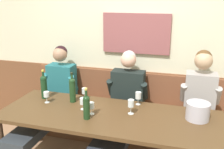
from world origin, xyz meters
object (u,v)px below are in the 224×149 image
at_px(wine_bottle_amber_mid, 44,86).
at_px(wine_glass_right_end, 84,91).
at_px(wine_glass_by_bottle, 131,104).
at_px(wine_glass_mid_right, 46,95).
at_px(wine_bottle_green_tall, 72,89).
at_px(person_center_left_seat, 50,101).
at_px(wine_glass_near_bucket, 91,106).
at_px(ice_bucket, 198,111).
at_px(wall_bench, 124,121).
at_px(wine_glass_mid_left, 138,96).
at_px(person_left_seat, 200,116).
at_px(wine_glass_center_rear, 83,102).
at_px(person_center_right_seat, 121,112).
at_px(wine_bottle_clear_water, 86,106).
at_px(dining_table, 109,120).

relative_size(wine_bottle_amber_mid, wine_glass_right_end, 2.73).
xyz_separation_m(wine_glass_by_bottle, wine_glass_mid_right, (-1.02, 0.02, -0.02)).
distance_m(wine_bottle_green_tall, wine_glass_mid_right, 0.31).
xyz_separation_m(person_center_left_seat, wine_glass_near_bucket, (0.73, -0.39, 0.19)).
bearing_deg(ice_bucket, wall_bench, 147.59).
distance_m(person_center_left_seat, wine_glass_mid_left, 1.18).
bearing_deg(person_left_seat, wine_glass_center_rear, -165.56).
relative_size(person_left_seat, wine_bottle_green_tall, 3.65).
distance_m(wine_glass_mid_left, wine_glass_right_end, 0.67).
bearing_deg(wine_glass_mid_right, person_center_left_seat, 113.85).
relative_size(person_center_right_seat, wine_bottle_clear_water, 3.94).
bearing_deg(wine_glass_near_bucket, wine_bottle_amber_mid, 159.77).
distance_m(wall_bench, wine_glass_by_bottle, 0.88).
xyz_separation_m(wine_bottle_clear_water, wine_glass_by_bottle, (0.41, 0.24, -0.02)).
bearing_deg(wine_glass_right_end, ice_bucket, -8.58).
height_order(person_center_right_seat, person_left_seat, person_left_seat).
xyz_separation_m(person_center_right_seat, person_left_seat, (0.90, 0.04, 0.05)).
bearing_deg(dining_table, wine_bottle_green_tall, 158.05).
distance_m(person_left_seat, wine_glass_right_end, 1.37).
xyz_separation_m(wine_bottle_green_tall, wine_glass_center_rear, (0.20, -0.16, -0.07)).
xyz_separation_m(person_center_right_seat, wine_glass_mid_left, (0.20, 0.02, 0.22)).
relative_size(person_left_seat, wine_glass_center_rear, 9.89).
bearing_deg(wine_glass_mid_right, wine_glass_mid_left, 13.42).
distance_m(dining_table, wine_glass_mid_right, 0.82).
bearing_deg(wall_bench, person_center_left_seat, -157.40).
distance_m(person_left_seat, wine_glass_mid_left, 0.71).
bearing_deg(wine_bottle_amber_mid, dining_table, -13.69).
height_order(person_left_seat, wine_bottle_amber_mid, person_left_seat).
relative_size(ice_bucket, wine_glass_mid_right, 1.74).
distance_m(wall_bench, dining_table, 0.81).
bearing_deg(wine_bottle_clear_water, wine_bottle_amber_mid, 151.92).
bearing_deg(person_left_seat, wine_bottle_green_tall, -173.73).
relative_size(wine_bottle_amber_mid, wine_glass_center_rear, 2.68).
bearing_deg(person_center_left_seat, dining_table, -20.81).
height_order(wall_bench, wine_bottle_green_tall, wine_bottle_green_tall).
bearing_deg(wine_glass_right_end, wine_glass_near_bucket, -58.54).
distance_m(wine_bottle_green_tall, wine_glass_by_bottle, 0.75).
relative_size(person_left_seat, ice_bucket, 5.61).
xyz_separation_m(wine_bottle_green_tall, wine_glass_near_bucket, (0.33, -0.25, -0.07)).
bearing_deg(wine_glass_right_end, wall_bench, 41.81).
bearing_deg(wine_bottle_clear_water, wine_glass_mid_right, 157.14).
relative_size(ice_bucket, wine_bottle_clear_water, 0.71).
relative_size(wine_bottle_amber_mid, wine_glass_mid_right, 2.64).
bearing_deg(dining_table, wine_glass_near_bucket, -165.27).
distance_m(ice_bucket, wine_glass_near_bucket, 1.10).
height_order(wine_bottle_clear_water, wine_glass_mid_right, wine_bottle_clear_water).
bearing_deg(wine_glass_by_bottle, wine_glass_center_rear, -175.95).
bearing_deg(wine_glass_near_bucket, wall_bench, 77.00).
distance_m(wall_bench, person_left_seat, 1.08).
bearing_deg(wine_glass_mid_right, person_center_right_seat, 14.95).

